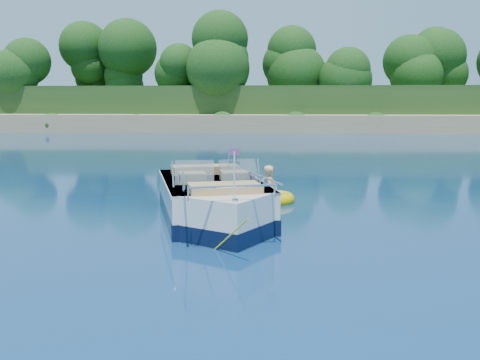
{
  "coord_description": "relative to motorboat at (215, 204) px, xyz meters",
  "views": [
    {
      "loc": [
        -0.47,
        -9.92,
        2.71
      ],
      "look_at": [
        -1.45,
        2.5,
        0.85
      ],
      "focal_mm": 40.0,
      "sensor_mm": 36.0,
      "label": 1
    }
  ],
  "objects": [
    {
      "name": "shoreline",
      "position": [
        1.97,
        61.96,
        0.58
      ],
      "size": [
        170.0,
        59.0,
        6.0
      ],
      "color": "#907253",
      "rests_on": "ground"
    },
    {
      "name": "treeline",
      "position": [
        2.01,
        39.2,
        5.15
      ],
      "size": [
        150.0,
        7.12,
        8.19
      ],
      "color": "black",
      "rests_on": "ground"
    },
    {
      "name": "motorboat",
      "position": [
        0.0,
        0.0,
        0.0
      ],
      "size": [
        3.24,
        5.97,
        2.04
      ],
      "rotation": [
        0.0,
        0.0,
        0.28
      ],
      "color": "silver",
      "rests_on": "ground"
    },
    {
      "name": "ground",
      "position": [
        1.97,
        -1.82,
        -0.4
      ],
      "size": [
        160.0,
        160.0,
        0.0
      ],
      "primitive_type": "plane",
      "color": "#092445",
      "rests_on": "ground"
    },
    {
      "name": "boy",
      "position": [
        1.21,
        2.39,
        -0.4
      ],
      "size": [
        0.41,
        0.8,
        1.51
      ],
      "primitive_type": "imported",
      "rotation": [
        0.0,
        -0.17,
        1.48
      ],
      "color": "#E0A475",
      "rests_on": "ground"
    },
    {
      "name": "tow_tube",
      "position": [
        1.23,
        2.46,
        -0.31
      ],
      "size": [
        1.58,
        1.58,
        0.33
      ],
      "rotation": [
        0.0,
        0.0,
        0.32
      ],
      "color": "#E1B700",
      "rests_on": "ground"
    }
  ]
}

